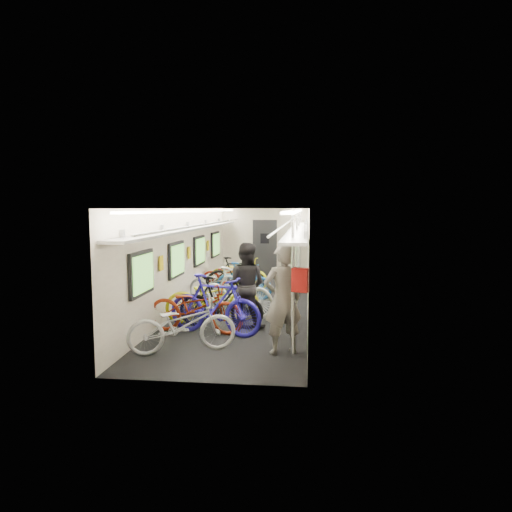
% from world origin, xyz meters
% --- Properties ---
extents(train_car_shell, '(10.00, 10.00, 10.00)m').
position_xyz_m(train_car_shell, '(-0.36, 0.71, 1.66)').
color(train_car_shell, black).
rests_on(train_car_shell, ground).
extents(bicycle_0, '(1.91, 1.27, 0.95)m').
position_xyz_m(bicycle_0, '(-0.58, -3.73, 0.47)').
color(bicycle_0, '#BDBCC1').
rests_on(bicycle_0, ground).
extents(bicycle_1, '(2.01, 1.07, 1.16)m').
position_xyz_m(bicycle_1, '(-0.26, -2.61, 0.58)').
color(bicycle_1, '#281CAD').
rests_on(bicycle_1, ground).
extents(bicycle_2, '(1.99, 0.90, 1.01)m').
position_xyz_m(bicycle_2, '(-0.65, -2.51, 0.50)').
color(bicycle_2, maroon).
rests_on(bicycle_2, ground).
extents(bicycle_3, '(1.79, 0.65, 1.05)m').
position_xyz_m(bicycle_3, '(-0.23, -2.11, 0.53)').
color(bicycle_3, black).
rests_on(bicycle_3, ground).
extents(bicycle_4, '(2.11, 1.27, 1.05)m').
position_xyz_m(bicycle_4, '(-0.50, -1.61, 0.52)').
color(bicycle_4, '#C5C512').
rests_on(bicycle_4, ground).
extents(bicycle_5, '(1.90, 1.14, 1.11)m').
position_xyz_m(bicycle_5, '(-0.08, -1.10, 0.55)').
color(bicycle_5, silver).
rests_on(bicycle_5, ground).
extents(bicycle_6, '(1.96, 1.32, 0.98)m').
position_xyz_m(bicycle_6, '(-0.67, 0.02, 0.49)').
color(bicycle_6, '#9D9EA1').
rests_on(bicycle_6, ground).
extents(bicycle_7, '(1.69, 0.90, 0.97)m').
position_xyz_m(bicycle_7, '(-0.20, 0.91, 0.49)').
color(bicycle_7, '#1B58A3').
rests_on(bicycle_7, ground).
extents(bicycle_8, '(1.86, 0.93, 0.94)m').
position_xyz_m(bicycle_8, '(-0.69, 1.78, 0.47)').
color(bicycle_8, maroon).
rests_on(bicycle_8, ground).
extents(bicycle_9, '(1.78, 0.95, 1.03)m').
position_xyz_m(bicycle_9, '(-0.52, 1.79, 0.51)').
color(bicycle_9, black).
rests_on(bicycle_9, ground).
extents(bicycle_10, '(1.92, 1.04, 0.96)m').
position_xyz_m(bicycle_10, '(-0.53, 2.17, 0.48)').
color(bicycle_10, gold).
rests_on(bicycle_10, ground).
extents(passenger_near, '(0.79, 0.67, 1.83)m').
position_xyz_m(passenger_near, '(1.09, -3.59, 0.91)').
color(passenger_near, gray).
rests_on(passenger_near, ground).
extents(passenger_mid, '(0.95, 0.81, 1.73)m').
position_xyz_m(passenger_mid, '(0.25, -2.02, 0.86)').
color(passenger_mid, black).
rests_on(passenger_mid, ground).
extents(backpack, '(0.29, 0.22, 0.38)m').
position_xyz_m(backpack, '(1.38, -3.84, 1.28)').
color(backpack, '#AC1311').
rests_on(backpack, passenger_near).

